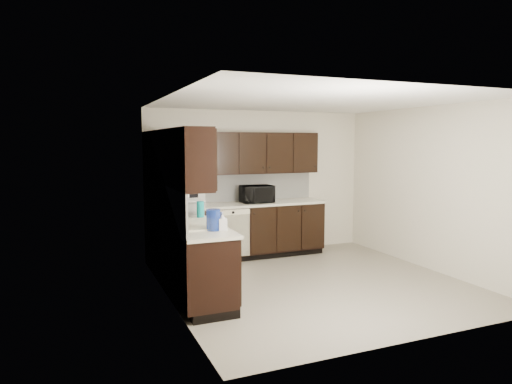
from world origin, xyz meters
The scene contains 20 objects.
floor centered at (0.00, 0.00, 0.00)m, with size 4.00×4.00×0.00m, color gray.
ceiling centered at (0.00, 0.00, 2.50)m, with size 4.00×4.00×0.00m, color white.
wall_back centered at (0.00, 2.00, 1.25)m, with size 4.00×0.02×2.50m, color beige.
wall_left centered at (-2.00, 0.00, 1.25)m, with size 0.02×4.00×2.50m, color beige.
wall_right centered at (2.00, 0.00, 1.25)m, with size 0.02×4.00×2.50m, color beige.
wall_front centered at (0.00, -2.00, 1.25)m, with size 4.00×0.02×2.50m, color beige.
lower_cabinets centered at (-1.01, 1.11, 0.41)m, with size 3.00×2.80×0.90m.
countertop centered at (-1.01, 1.11, 0.92)m, with size 3.03×2.83×0.04m.
backsplash centered at (-1.22, 1.32, 1.18)m, with size 3.00×2.80×0.48m.
upper_cabinets centered at (-1.10, 1.20, 1.77)m, with size 3.00×2.80×0.70m.
dishwasher centered at (-0.70, 1.41, 0.55)m, with size 0.58×0.04×0.78m.
sink centered at (-1.68, -0.01, 0.88)m, with size 0.54×0.82×0.42m.
microwave centered at (-0.18, 1.65, 1.09)m, with size 0.53×0.36×0.29m, color black.
soap_bottle_a centered at (-1.48, -0.44, 1.05)m, with size 0.10×0.10×0.21m, color gray.
soap_bottle_b centered at (-1.87, 0.32, 1.07)m, with size 0.10×0.10×0.26m, color gray.
toaster_oven centered at (-1.25, 1.77, 1.06)m, with size 0.38×0.28×0.24m, color silver.
storage_bin centered at (-1.61, 0.90, 1.04)m, with size 0.50×0.37×0.20m, color silver.
blue_pitcher centered at (-1.58, -0.40, 1.06)m, with size 0.16×0.16×0.25m, color #102D97.
teal_tumbler centered at (-1.48, 0.51, 1.05)m, with size 0.10×0.10×0.22m, color #0D8F93.
paper_towel_roll centered at (-1.53, 1.16, 1.08)m, with size 0.12×0.12×0.27m, color silver.
Camera 1 is at (-3.12, -5.39, 1.96)m, focal length 32.00 mm.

